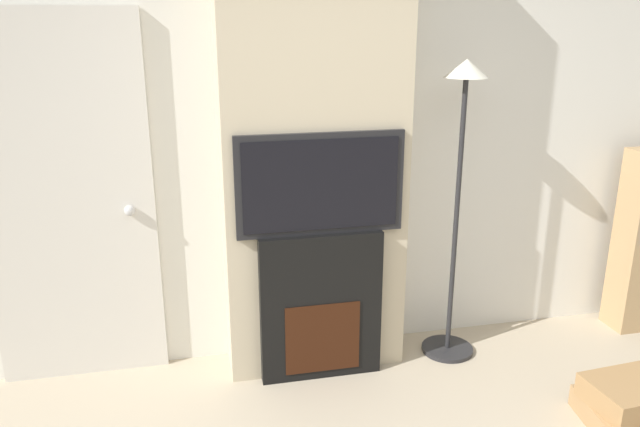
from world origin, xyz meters
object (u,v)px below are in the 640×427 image
Objects in this scene: floor_lamp at (460,170)px; box_stack at (633,406)px; television at (320,184)px; fireplace at (320,305)px.

box_stack is at bearing -55.44° from floor_lamp.
floor_lamp reaches higher than box_stack.
box_stack is (1.45, -0.83, -1.04)m from television.
television is 1.97m from box_stack.
fireplace is 0.95× the size of television.
box_stack is at bearing -29.69° from television.
fireplace is 1.11m from floor_lamp.
television is 1.67× the size of box_stack.
fireplace is at bearing 90.00° from television.
floor_lamp is at bearing 4.74° from television.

